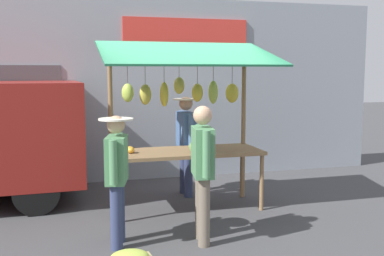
{
  "coord_description": "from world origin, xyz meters",
  "views": [
    {
      "loc": [
        1.79,
        6.63,
        2.05
      ],
      "look_at": [
        0.0,
        0.3,
        1.25
      ],
      "focal_mm": 44.06,
      "sensor_mm": 36.0,
      "label": 1
    }
  ],
  "objects_px": {
    "market_stall": "(186,105)",
    "shopper_in_striped_shirt": "(203,164)",
    "shopper_in_grey_tee": "(117,171)",
    "vendor_with_sunhat": "(186,137)"
  },
  "relations": [
    {
      "from": "vendor_with_sunhat",
      "to": "shopper_in_striped_shirt",
      "type": "relative_size",
      "value": 0.99
    },
    {
      "from": "market_stall",
      "to": "shopper_in_striped_shirt",
      "type": "xyz_separation_m",
      "value": [
        0.19,
        1.45,
        -0.6
      ]
    },
    {
      "from": "market_stall",
      "to": "shopper_in_striped_shirt",
      "type": "height_order",
      "value": "market_stall"
    },
    {
      "from": "market_stall",
      "to": "vendor_with_sunhat",
      "type": "relative_size",
      "value": 1.53
    },
    {
      "from": "market_stall",
      "to": "shopper_in_grey_tee",
      "type": "distance_m",
      "value": 1.86
    },
    {
      "from": "shopper_in_striped_shirt",
      "to": "shopper_in_grey_tee",
      "type": "bearing_deg",
      "value": 89.49
    },
    {
      "from": "market_stall",
      "to": "shopper_in_grey_tee",
      "type": "bearing_deg",
      "value": 47.48
    },
    {
      "from": "market_stall",
      "to": "shopper_in_striped_shirt",
      "type": "relative_size",
      "value": 1.52
    },
    {
      "from": "shopper_in_striped_shirt",
      "to": "shopper_in_grey_tee",
      "type": "height_order",
      "value": "shopper_in_striped_shirt"
    },
    {
      "from": "shopper_in_grey_tee",
      "to": "shopper_in_striped_shirt",
      "type": "bearing_deg",
      "value": -85.58
    }
  ]
}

